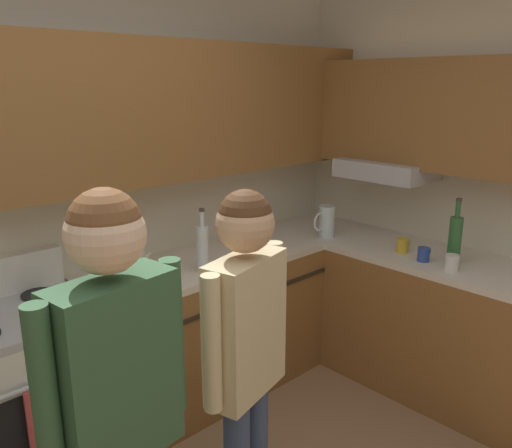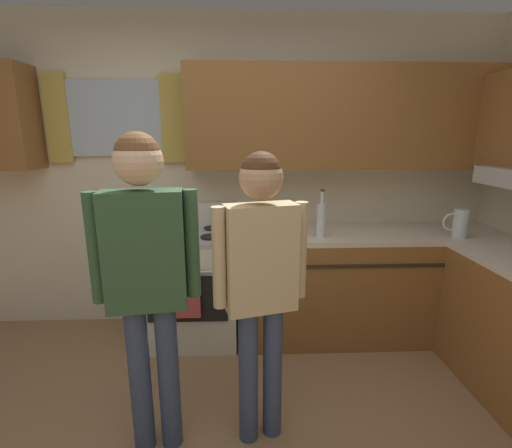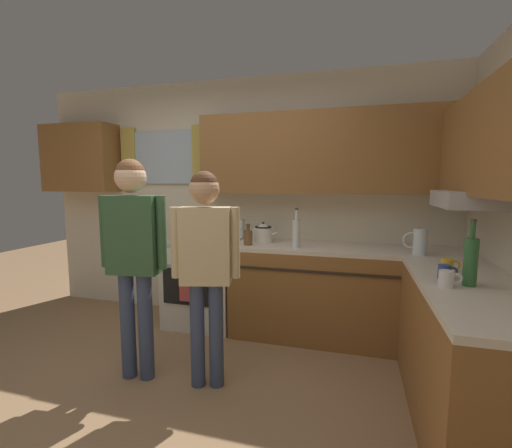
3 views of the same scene
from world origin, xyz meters
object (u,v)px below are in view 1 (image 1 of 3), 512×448
Objects in this scene: water_pitcher at (326,221)px; adult_in_plaid at (246,340)px; bottle_wine_green at (455,238)px; bottle_tall_clear at (203,247)px; stovetop_kettle at (127,261)px; mug_ceramic_white at (452,263)px; adult_left at (118,390)px; mug_mustard_yellow at (403,245)px; mug_cobalt_blue at (424,254)px; stove_oven at (22,395)px; bottle_squat_brown at (130,278)px.

adult_in_plaid is (-1.54, -0.87, -0.02)m from water_pitcher.
bottle_wine_green reaches higher than bottle_tall_clear.
mug_ceramic_white is at bearing -39.97° from stovetop_kettle.
water_pitcher is (1.04, -0.05, -0.03)m from bottle_tall_clear.
mug_ceramic_white is at bearing -0.43° from adult_left.
bottle_wine_green reaches higher than mug_mustard_yellow.
mug_mustard_yellow is at bearing 9.27° from adult_left.
bottle_tall_clear is 1.33m from mug_cobalt_blue.
adult_in_plaid is at bearing -150.68° from water_pitcher.
bottle_wine_green is 3.43× the size of mug_cobalt_blue.
mug_mustard_yellow is 1.70m from stovetop_kettle.
water_pitcher is (1.40, -0.25, 0.02)m from stovetop_kettle.
stove_oven is 3.00× the size of bottle_tall_clear.
stove_oven is at bearing 150.92° from mug_ceramic_white.
stove_oven is 4.02× the size of stovetop_kettle.
bottle_squat_brown is 1.80m from mug_ceramic_white.
bottle_tall_clear is at bearing -28.68° from stovetop_kettle.
bottle_tall_clear is at bearing -0.66° from bottle_squat_brown.
mug_cobalt_blue is (-0.06, -0.18, -0.00)m from mug_mustard_yellow.
stove_oven is at bearing 163.99° from bottle_squat_brown.
mug_ceramic_white is at bearing -90.03° from water_pitcher.
adult_in_plaid is at bearing -118.80° from bottle_tall_clear.
water_pitcher is 0.14× the size of adult_in_plaid.
stovetop_kettle is at bearing 140.03° from mug_ceramic_white.
adult_left is (-2.10, 0.02, 0.10)m from mug_ceramic_white.
mug_ceramic_white is (1.50, -0.98, -0.03)m from bottle_squat_brown.
water_pitcher is at bearing -5.89° from stove_oven.
adult_left reaches higher than bottle_squat_brown.
adult_in_plaid is (-1.63, -0.31, 0.05)m from mug_mustard_yellow.
adult_in_plaid reaches higher than bottle_tall_clear.
mug_mustard_yellow is 1.05× the size of mug_cobalt_blue.
adult_in_plaid is at bearing -175.13° from mug_cobalt_blue.
stovetop_kettle is at bearing 62.78° from bottle_squat_brown.
stove_oven is at bearing 87.08° from adult_left.
mug_mustard_yellow is 0.39m from mug_ceramic_white.
mug_mustard_yellow is at bearing -20.84° from bottle_squat_brown.
stovetop_kettle is 1.24× the size of water_pitcher.
adult_left is at bearing -178.91° from bottle_wine_green.
bottle_wine_green is 3.28× the size of mug_mustard_yellow.
stovetop_kettle is (-1.40, 1.18, 0.05)m from mug_ceramic_white.
adult_left is (-2.13, -0.18, 0.11)m from mug_cobalt_blue.
bottle_tall_clear reaches higher than stovetop_kettle.
bottle_wine_green is at bearing -54.13° from mug_cobalt_blue.
bottle_wine_green reaches higher than mug_ceramic_white.
mug_mustard_yellow is (1.60, -0.61, -0.03)m from bottle_squat_brown.
adult_left is at bearing -121.70° from bottle_squat_brown.
adult_in_plaid reaches higher than stovetop_kettle.
bottle_wine_green is at bearing 24.00° from mug_ceramic_white.
bottle_wine_green is 0.20m from mug_cobalt_blue.
mug_cobalt_blue is at bearing 125.87° from bottle_wine_green.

